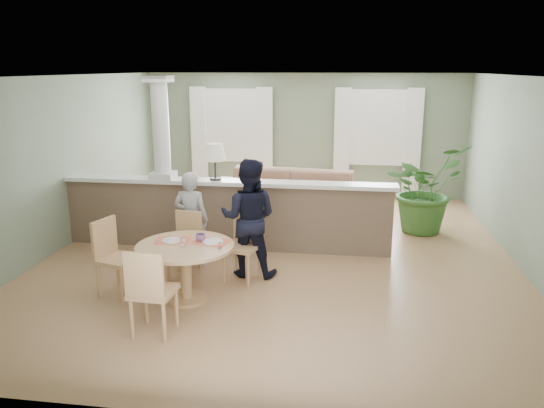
% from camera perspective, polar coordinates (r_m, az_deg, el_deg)
% --- Properties ---
extents(ground, '(8.00, 8.00, 0.00)m').
position_cam_1_polar(ground, '(8.27, 0.88, -5.44)').
color(ground, tan).
rests_on(ground, ground).
extents(room_shell, '(7.02, 8.02, 2.71)m').
position_cam_1_polar(room_shell, '(8.46, 1.28, 7.66)').
color(room_shell, gray).
rests_on(room_shell, ground).
extents(pony_wall, '(5.32, 0.38, 2.70)m').
position_cam_1_polar(pony_wall, '(8.42, -5.60, -0.10)').
color(pony_wall, brown).
rests_on(pony_wall, ground).
extents(sofa, '(3.22, 1.58, 0.90)m').
position_cam_1_polar(sofa, '(10.08, 1.64, 0.93)').
color(sofa, '#976C52').
rests_on(sofa, ground).
extents(houseplant, '(1.82, 1.82, 1.53)m').
position_cam_1_polar(houseplant, '(9.61, 16.04, 1.60)').
color(houseplant, '#336428').
rests_on(houseplant, ground).
extents(dining_table, '(1.20, 1.20, 0.82)m').
position_cam_1_polar(dining_table, '(6.60, -9.24, -5.57)').
color(dining_table, tan).
rests_on(dining_table, ground).
extents(chair_far_boy, '(0.46, 0.46, 0.90)m').
position_cam_1_polar(chair_far_boy, '(7.39, -9.22, -4.00)').
color(chair_far_boy, tan).
rests_on(chair_far_boy, ground).
extents(chair_far_man, '(0.54, 0.54, 0.98)m').
position_cam_1_polar(chair_far_man, '(7.22, -3.03, -3.95)').
color(chair_far_man, tan).
rests_on(chair_far_man, ground).
extents(chair_near, '(0.47, 0.47, 1.00)m').
position_cam_1_polar(chair_near, '(5.82, -12.99, -8.88)').
color(chair_near, tan).
rests_on(chair_near, ground).
extents(chair_side, '(0.55, 0.55, 0.98)m').
position_cam_1_polar(chair_side, '(6.99, -16.72, -5.15)').
color(chair_side, tan).
rests_on(chair_side, ground).
extents(child_person, '(0.53, 0.37, 1.40)m').
position_cam_1_polar(child_person, '(7.69, -8.68, -1.67)').
color(child_person, '#99999E').
rests_on(child_person, ground).
extents(man_person, '(0.81, 0.64, 1.64)m').
position_cam_1_polar(man_person, '(7.26, -2.53, -1.51)').
color(man_person, black).
rests_on(man_person, ground).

